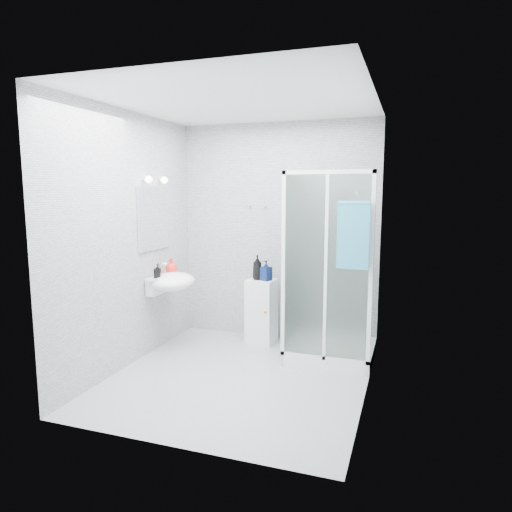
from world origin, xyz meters
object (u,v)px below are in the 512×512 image
at_px(shampoo_bottle_a, 257,267).
at_px(soap_dispenser_black, 157,271).
at_px(shampoo_bottle_b, 266,271).
at_px(wall_basin, 171,282).
at_px(hand_towel, 353,234).
at_px(storage_cabinet, 261,311).
at_px(shower_enclosure, 323,318).
at_px(soap_dispenser_orange, 171,266).

bearing_deg(shampoo_bottle_a, soap_dispenser_black, -140.24).
distance_m(shampoo_bottle_b, soap_dispenser_black, 1.24).
distance_m(wall_basin, hand_towel, 2.09).
relative_size(hand_towel, shampoo_bottle_a, 2.17).
height_order(wall_basin, storage_cabinet, wall_basin).
relative_size(shower_enclosure, shampoo_bottle_a, 6.77).
bearing_deg(soap_dispenser_orange, hand_towel, -6.00).
xyz_separation_m(storage_cabinet, shampoo_bottle_a, (-0.05, -0.01, 0.53)).
bearing_deg(soap_dispenser_black, storage_cabinet, 38.63).
bearing_deg(shampoo_bottle_b, wall_basin, -147.92).
bearing_deg(storage_cabinet, soap_dispenser_black, -138.08).
xyz_separation_m(shampoo_bottle_a, soap_dispenser_orange, (-0.88, -0.46, 0.04)).
relative_size(shower_enclosure, hand_towel, 3.12).
xyz_separation_m(shower_enclosure, soap_dispenser_orange, (-1.72, -0.18, 0.50)).
bearing_deg(soap_dispenser_black, shampoo_bottle_b, 35.94).
xyz_separation_m(hand_towel, shampoo_bottle_b, (-1.07, 0.67, -0.52)).
bearing_deg(wall_basin, hand_towel, -2.44).
xyz_separation_m(shower_enclosure, shampoo_bottle_a, (-0.84, 0.28, 0.46)).
bearing_deg(storage_cabinet, shampoo_bottle_b, -17.02).
height_order(shower_enclosure, storage_cabinet, shower_enclosure).
bearing_deg(shampoo_bottle_b, storage_cabinet, 159.69).
height_order(storage_cabinet, shampoo_bottle_b, shampoo_bottle_b).
distance_m(shampoo_bottle_a, soap_dispenser_orange, 1.00).
height_order(wall_basin, shampoo_bottle_a, shampoo_bottle_a).
bearing_deg(hand_towel, soap_dispenser_black, -178.25).
xyz_separation_m(shower_enclosure, hand_towel, (0.34, -0.40, 0.96)).
xyz_separation_m(shampoo_bottle_a, shampoo_bottle_b, (0.11, -0.01, -0.03)).
bearing_deg(shower_enclosure, wall_basin, -169.19).
relative_size(shower_enclosure, storage_cabinet, 2.62).
bearing_deg(wall_basin, soap_dispenser_orange, 117.08).
height_order(hand_towel, soap_dispenser_orange, hand_towel).
height_order(soap_dispenser_orange, soap_dispenser_black, soap_dispenser_orange).
distance_m(shower_enclosure, hand_towel, 1.09).
xyz_separation_m(shower_enclosure, shampoo_bottle_b, (-0.73, 0.27, 0.43)).
relative_size(hand_towel, shampoo_bottle_b, 2.71).
relative_size(shampoo_bottle_a, soap_dispenser_black, 1.93).
distance_m(wall_basin, shampoo_bottle_a, 1.01).
height_order(wall_basin, hand_towel, hand_towel).
bearing_deg(shampoo_bottle_b, shower_enclosure, -20.04).
distance_m(wall_basin, shampoo_bottle_b, 1.10).
bearing_deg(shower_enclosure, shampoo_bottle_a, 161.66).
bearing_deg(soap_dispenser_black, shampoo_bottle_a, 39.76).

